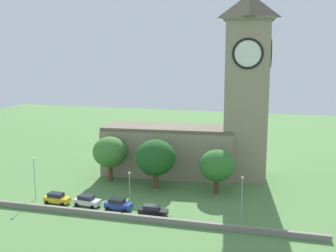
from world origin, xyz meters
TOP-DOWN VIEW (x-y plane):
  - ground_plane at (0.00, 15.00)m, footprint 200.00×200.00m
  - church at (5.52, 21.64)m, footprint 35.17×12.63m
  - quay_barrier at (0.00, -5.26)m, footprint 56.30×0.70m
  - car_yellow at (-16.24, -1.83)m, footprint 4.62×2.28m
  - car_white at (-10.72, -1.47)m, footprint 4.71×2.70m
  - car_blue at (-4.99, -1.71)m, footprint 4.60×2.49m
  - car_black at (1.36, -2.68)m, footprint 4.66×2.05m
  - streetlamp_west_end at (-20.93, -0.96)m, footprint 0.44×0.44m
  - streetlamp_west_mid at (-3.80, 0.70)m, footprint 0.44×0.44m
  - streetlamp_central at (15.20, -0.74)m, footprint 0.44×0.44m
  - tree_riverside_east at (-2.25, 10.84)m, footprint 7.60×7.60m
  - tree_by_tower at (-12.42, 12.75)m, footprint 6.80×6.80m
  - tree_churchyard at (9.47, 11.00)m, footprint 6.48×6.48m

SIDE VIEW (x-z plane):
  - ground_plane at x=0.00m, z-range 0.00..0.00m
  - quay_barrier at x=0.00m, z-range 0.00..0.92m
  - car_black at x=1.36m, z-range 0.01..1.72m
  - car_white at x=-10.72m, z-range 0.01..1.87m
  - car_blue at x=-4.99m, z-range 0.01..1.93m
  - car_yellow at x=-16.24m, z-range 0.01..1.94m
  - streetlamp_west_mid at x=-3.80m, z-range 1.09..7.07m
  - streetlamp_central at x=15.20m, z-range 1.18..8.31m
  - streetlamp_west_end at x=-20.93m, z-range 1.22..8.90m
  - tree_churchyard at x=9.47m, z-range 1.14..9.32m
  - tree_riverside_east at x=-2.25m, z-range 1.26..10.70m
  - tree_by_tower at x=-12.42m, z-range 1.44..10.53m
  - church at x=5.52m, z-range -6.55..30.41m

